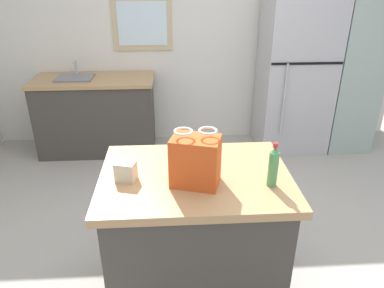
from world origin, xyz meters
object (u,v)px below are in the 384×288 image
object	(u,v)px
refrigerator	(295,75)
bottle	(273,167)
tall_cabinet	(355,57)
shopping_bag	(195,161)
small_box	(126,171)
kitchen_island	(195,235)

from	to	relation	value
refrigerator	bottle	world-z (taller)	refrigerator
refrigerator	bottle	size ratio (longest dim) A/B	6.88
tall_cabinet	bottle	xyz separation A→B (m)	(-1.57, -2.35, -0.06)
shopping_bag	small_box	size ratio (longest dim) A/B	2.93
tall_cabinet	shopping_bag	distance (m)	3.04
shopping_bag	refrigerator	bearing A→B (deg)	60.27
kitchen_island	refrigerator	bearing A→B (deg)	59.27
shopping_bag	small_box	bearing A→B (deg)	171.07
kitchen_island	shopping_bag	bearing A→B (deg)	-93.31
kitchen_island	bottle	bearing A→B (deg)	-19.78
tall_cabinet	bottle	world-z (taller)	tall_cabinet
kitchen_island	refrigerator	world-z (taller)	refrigerator
kitchen_island	small_box	world-z (taller)	small_box
small_box	bottle	size ratio (longest dim) A/B	0.43
refrigerator	bottle	bearing A→B (deg)	-110.92
bottle	shopping_bag	bearing A→B (deg)	173.49
kitchen_island	tall_cabinet	size ratio (longest dim) A/B	0.51
kitchen_island	tall_cabinet	world-z (taller)	tall_cabinet
refrigerator	small_box	size ratio (longest dim) A/B	16.03
tall_cabinet	bottle	size ratio (longest dim) A/B	8.47
refrigerator	shopping_bag	world-z (taller)	refrigerator
tall_cabinet	small_box	world-z (taller)	tall_cabinet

